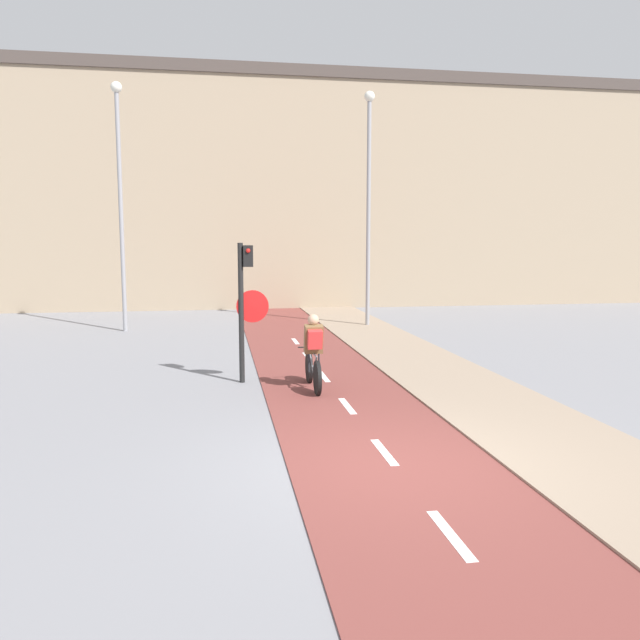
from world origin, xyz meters
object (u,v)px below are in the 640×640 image
at_px(street_lamp_far, 120,184).
at_px(cyclist_near, 313,354).
at_px(street_lamp_sidewalk, 369,188).
at_px(traffic_light_pole, 245,296).

distance_m(street_lamp_far, cyclist_near, 11.28).
bearing_deg(street_lamp_far, street_lamp_sidewalk, -0.28).
bearing_deg(street_lamp_far, traffic_light_pole, -66.74).
relative_size(traffic_light_pole, street_lamp_far, 0.36).
bearing_deg(cyclist_near, traffic_light_pole, 145.49).
relative_size(street_lamp_sidewalk, cyclist_near, 4.52).
xyz_separation_m(traffic_light_pole, street_lamp_sidewalk, (4.64, 8.38, 2.99)).
relative_size(traffic_light_pole, street_lamp_sidewalk, 0.36).
xyz_separation_m(street_lamp_far, street_lamp_sidewalk, (8.25, -0.04, 0.01)).
distance_m(traffic_light_pole, cyclist_near, 1.91).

